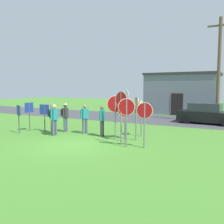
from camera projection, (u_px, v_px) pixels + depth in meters
ground_plane at (73, 146)px, 11.45m from camera, size 80.00×80.00×0.00m
street_asphalt at (153, 119)px, 21.00m from camera, size 60.00×6.40×0.01m
building_background at (183, 93)px, 25.24m from camera, size 7.06×4.68×4.09m
utility_pole at (219, 69)px, 18.14m from camera, size 1.80×0.24×7.74m
parked_car_on_street at (208, 114)px, 18.26m from camera, size 4.43×2.27×1.51m
stop_sign_center_cluster at (126, 106)px, 12.11m from camera, size 0.60×0.62×2.57m
stop_sign_leaning_left at (145, 117)px, 10.86m from camera, size 0.71×0.19×2.04m
stop_sign_nearest at (121, 108)px, 11.48m from camera, size 0.74×0.27×2.51m
stop_sign_tallest at (127, 114)px, 11.03m from camera, size 0.75×0.23×2.21m
stop_sign_low_front at (125, 114)px, 12.77m from camera, size 0.47×0.66×1.91m
stop_sign_rear_left at (136, 111)px, 12.46m from camera, size 0.47×0.49×2.23m
stop_sign_far_back at (141, 112)px, 13.44m from camera, size 0.11×0.73×1.98m
stop_sign_rear_right at (115, 109)px, 12.83m from camera, size 0.86×0.29×2.27m
person_with_sunhat at (65, 115)px, 14.82m from camera, size 0.42×0.56×1.74m
person_in_blue at (85, 117)px, 14.30m from camera, size 0.43×0.55×1.69m
person_on_left at (52, 116)px, 14.48m from camera, size 0.45×0.52×1.74m
person_near_signs at (54, 118)px, 13.72m from camera, size 0.40×0.57×1.74m
person_holding_notes at (102, 119)px, 13.47m from camera, size 0.30×0.55×1.69m
info_panel_leftmost at (29, 111)px, 15.12m from camera, size 0.09×0.60×1.75m
info_panel_middle at (19, 114)px, 14.34m from camera, size 0.56×0.25×1.65m
info_panel_rightmost at (44, 113)px, 15.02m from camera, size 0.58×0.21×1.64m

